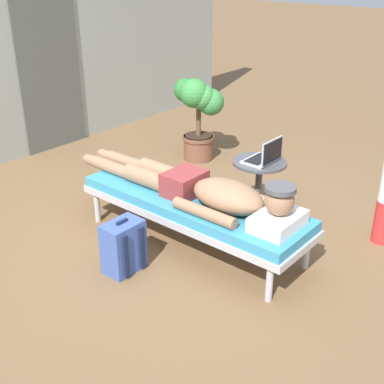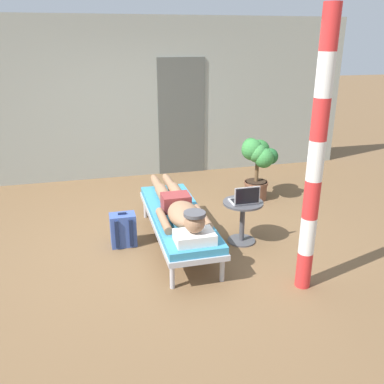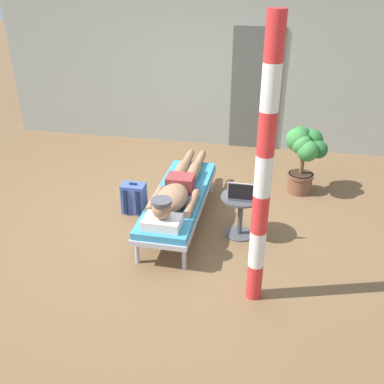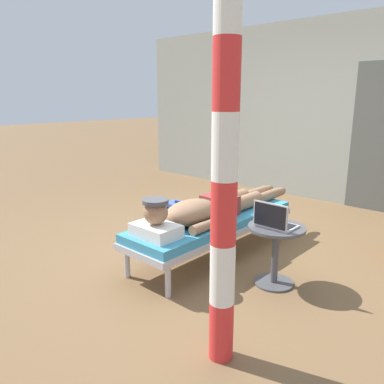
{
  "view_description": "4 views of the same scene",
  "coord_description": "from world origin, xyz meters",
  "px_view_note": "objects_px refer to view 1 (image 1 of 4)",
  "views": [
    {
      "loc": [
        -2.64,
        -2.49,
        2.2
      ],
      "look_at": [
        0.16,
        -0.14,
        0.46
      ],
      "focal_mm": 47.66,
      "sensor_mm": 36.0,
      "label": 1
    },
    {
      "loc": [
        -0.8,
        -4.52,
        2.36
      ],
      "look_at": [
        0.36,
        -0.04,
        0.61
      ],
      "focal_mm": 38.61,
      "sensor_mm": 36.0,
      "label": 2
    },
    {
      "loc": [
        1.25,
        -4.68,
        2.89
      ],
      "look_at": [
        0.35,
        -0.29,
        0.53
      ],
      "focal_mm": 40.32,
      "sensor_mm": 36.0,
      "label": 3
    },
    {
      "loc": [
        2.44,
        -2.98,
        1.58
      ],
      "look_at": [
        0.04,
        -0.34,
        0.68
      ],
      "focal_mm": 35.68,
      "sensor_mm": 36.0,
      "label": 4
    }
  ],
  "objects_px": {
    "person_reclining": "(204,190)",
    "potted_plant": "(199,107)",
    "lounge_chair": "(193,205)",
    "laptop": "(265,156)",
    "side_table": "(259,178)",
    "backpack": "(123,247)"
  },
  "relations": [
    {
      "from": "person_reclining",
      "to": "potted_plant",
      "type": "height_order",
      "value": "potted_plant"
    },
    {
      "from": "lounge_chair",
      "to": "laptop",
      "type": "xyz_separation_m",
      "value": [
        0.77,
        -0.17,
        0.24
      ]
    },
    {
      "from": "side_table",
      "to": "laptop",
      "type": "distance_m",
      "value": 0.23
    },
    {
      "from": "lounge_chair",
      "to": "person_reclining",
      "type": "bearing_deg",
      "value": -90.0
    },
    {
      "from": "lounge_chair",
      "to": "potted_plant",
      "type": "distance_m",
      "value": 1.93
    },
    {
      "from": "person_reclining",
      "to": "potted_plant",
      "type": "xyz_separation_m",
      "value": [
        1.5,
        1.28,
        0.1
      ]
    },
    {
      "from": "lounge_chair",
      "to": "backpack",
      "type": "height_order",
      "value": "backpack"
    },
    {
      "from": "laptop",
      "to": "backpack",
      "type": "distance_m",
      "value": 1.5
    },
    {
      "from": "side_table",
      "to": "lounge_chair",
      "type": "bearing_deg",
      "value": 171.18
    },
    {
      "from": "lounge_chair",
      "to": "backpack",
      "type": "relative_size",
      "value": 4.69
    },
    {
      "from": "backpack",
      "to": "person_reclining",
      "type": "bearing_deg",
      "value": -22.14
    },
    {
      "from": "person_reclining",
      "to": "laptop",
      "type": "height_order",
      "value": "laptop"
    },
    {
      "from": "side_table",
      "to": "laptop",
      "type": "xyz_separation_m",
      "value": [
        -0.0,
        -0.05,
        0.23
      ]
    },
    {
      "from": "lounge_chair",
      "to": "potted_plant",
      "type": "relative_size",
      "value": 2.08
    },
    {
      "from": "person_reclining",
      "to": "side_table",
      "type": "distance_m",
      "value": 0.79
    },
    {
      "from": "lounge_chair",
      "to": "laptop",
      "type": "height_order",
      "value": "laptop"
    },
    {
      "from": "lounge_chair",
      "to": "laptop",
      "type": "relative_size",
      "value": 6.42
    },
    {
      "from": "lounge_chair",
      "to": "laptop",
      "type": "distance_m",
      "value": 0.82
    },
    {
      "from": "potted_plant",
      "to": "lounge_chair",
      "type": "bearing_deg",
      "value": -141.9
    },
    {
      "from": "person_reclining",
      "to": "side_table",
      "type": "xyz_separation_m",
      "value": [
        0.77,
        -0.01,
        -0.16
      ]
    },
    {
      "from": "person_reclining",
      "to": "backpack",
      "type": "relative_size",
      "value": 5.12
    },
    {
      "from": "laptop",
      "to": "backpack",
      "type": "relative_size",
      "value": 0.73
    }
  ]
}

